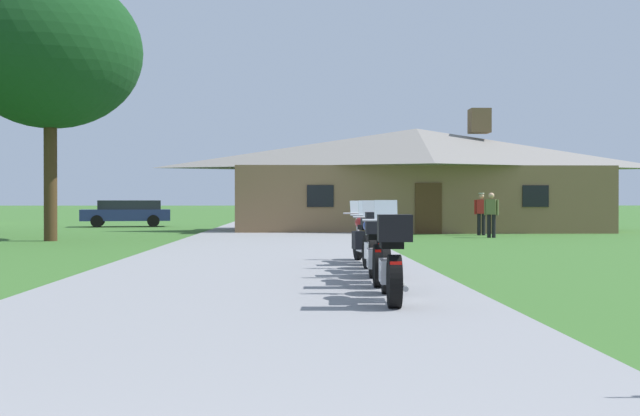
{
  "coord_description": "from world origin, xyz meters",
  "views": [
    {
      "loc": [
        0.6,
        -1.38,
        1.33
      ],
      "look_at": [
        1.4,
        22.46,
        1.14
      ],
      "focal_mm": 44.4,
      "sensor_mm": 36.0,
      "label": 1
    }
  ],
  "objects_px": {
    "motorcycle_red_second_in_row": "(376,248)",
    "tree_left_near": "(50,29)",
    "motorcycle_red_farthest_in_row": "(367,237)",
    "bystander_red_shirt_near_lodge": "(481,211)",
    "motorcycle_silver_nearest_to_camera": "(391,258)",
    "bystander_olive_shirt_beside_signpost": "(491,213)",
    "motorcycle_blue_third_in_row": "(375,242)",
    "parked_navy_suv_far_left": "(127,212)"
  },
  "relations": [
    {
      "from": "parked_navy_suv_far_left",
      "to": "bystander_red_shirt_near_lodge",
      "type": "bearing_deg",
      "value": -135.07
    },
    {
      "from": "motorcycle_red_farthest_in_row",
      "to": "parked_navy_suv_far_left",
      "type": "height_order",
      "value": "parked_navy_suv_far_left"
    },
    {
      "from": "motorcycle_silver_nearest_to_camera",
      "to": "bystander_olive_shirt_beside_signpost",
      "type": "distance_m",
      "value": 19.91
    },
    {
      "from": "motorcycle_red_second_in_row",
      "to": "bystander_olive_shirt_beside_signpost",
      "type": "bearing_deg",
      "value": 72.23
    },
    {
      "from": "motorcycle_silver_nearest_to_camera",
      "to": "parked_navy_suv_far_left",
      "type": "height_order",
      "value": "parked_navy_suv_far_left"
    },
    {
      "from": "bystander_red_shirt_near_lodge",
      "to": "bystander_olive_shirt_beside_signpost",
      "type": "height_order",
      "value": "bystander_red_shirt_near_lodge"
    },
    {
      "from": "motorcycle_silver_nearest_to_camera",
      "to": "motorcycle_red_farthest_in_row",
      "type": "distance_m",
      "value": 6.31
    },
    {
      "from": "motorcycle_red_farthest_in_row",
      "to": "bystander_red_shirt_near_lodge",
      "type": "distance_m",
      "value": 15.9
    },
    {
      "from": "motorcycle_red_second_in_row",
      "to": "tree_left_near",
      "type": "bearing_deg",
      "value": 124.88
    },
    {
      "from": "bystander_olive_shirt_beside_signpost",
      "to": "tree_left_near",
      "type": "bearing_deg",
      "value": -144.23
    },
    {
      "from": "motorcycle_silver_nearest_to_camera",
      "to": "motorcycle_blue_third_in_row",
      "type": "distance_m",
      "value": 4.13
    },
    {
      "from": "bystander_olive_shirt_beside_signpost",
      "to": "parked_navy_suv_far_left",
      "type": "xyz_separation_m",
      "value": [
        -16.16,
        13.3,
        -0.15
      ]
    },
    {
      "from": "bystander_red_shirt_near_lodge",
      "to": "bystander_olive_shirt_beside_signpost",
      "type": "bearing_deg",
      "value": -80.84
    },
    {
      "from": "motorcycle_red_farthest_in_row",
      "to": "bystander_olive_shirt_beside_signpost",
      "type": "height_order",
      "value": "bystander_olive_shirt_beside_signpost"
    },
    {
      "from": "parked_navy_suv_far_left",
      "to": "motorcycle_silver_nearest_to_camera",
      "type": "bearing_deg",
      "value": -173.16
    },
    {
      "from": "bystander_red_shirt_near_lodge",
      "to": "motorcycle_silver_nearest_to_camera",
      "type": "bearing_deg",
      "value": -93.86
    },
    {
      "from": "motorcycle_blue_third_in_row",
      "to": "tree_left_near",
      "type": "distance_m",
      "value": 17.45
    },
    {
      "from": "motorcycle_red_second_in_row",
      "to": "bystander_red_shirt_near_lodge",
      "type": "bearing_deg",
      "value": 73.95
    },
    {
      "from": "motorcycle_blue_third_in_row",
      "to": "bystander_red_shirt_near_lodge",
      "type": "xyz_separation_m",
      "value": [
        5.98,
        16.92,
        0.33
      ]
    },
    {
      "from": "parked_navy_suv_far_left",
      "to": "motorcycle_blue_third_in_row",
      "type": "bearing_deg",
      "value": -170.4
    },
    {
      "from": "parked_navy_suv_far_left",
      "to": "tree_left_near",
      "type": "bearing_deg",
      "value": 171.78
    },
    {
      "from": "motorcycle_red_farthest_in_row",
      "to": "tree_left_near",
      "type": "bearing_deg",
      "value": 125.82
    },
    {
      "from": "motorcycle_blue_third_in_row",
      "to": "motorcycle_red_farthest_in_row",
      "type": "height_order",
      "value": "same"
    },
    {
      "from": "bystander_olive_shirt_beside_signpost",
      "to": "tree_left_near",
      "type": "height_order",
      "value": "tree_left_near"
    },
    {
      "from": "motorcycle_red_farthest_in_row",
      "to": "parked_navy_suv_far_left",
      "type": "distance_m",
      "value": 27.96
    },
    {
      "from": "motorcycle_red_second_in_row",
      "to": "parked_navy_suv_far_left",
      "type": "xyz_separation_m",
      "value": [
        -10.14,
        29.98,
        0.16
      ]
    },
    {
      "from": "motorcycle_silver_nearest_to_camera",
      "to": "bystander_olive_shirt_beside_signpost",
      "type": "relative_size",
      "value": 1.25
    },
    {
      "from": "tree_left_near",
      "to": "parked_navy_suv_far_left",
      "type": "height_order",
      "value": "tree_left_near"
    },
    {
      "from": "motorcycle_silver_nearest_to_camera",
      "to": "tree_left_near",
      "type": "relative_size",
      "value": 0.19
    },
    {
      "from": "motorcycle_silver_nearest_to_camera",
      "to": "parked_navy_suv_far_left",
      "type": "distance_m",
      "value": 33.8
    },
    {
      "from": "bystander_red_shirt_near_lodge",
      "to": "parked_navy_suv_far_left",
      "type": "height_order",
      "value": "bystander_red_shirt_near_lodge"
    },
    {
      "from": "motorcycle_red_second_in_row",
      "to": "parked_navy_suv_far_left",
      "type": "relative_size",
      "value": 0.43
    },
    {
      "from": "motorcycle_red_second_in_row",
      "to": "motorcycle_red_farthest_in_row",
      "type": "relative_size",
      "value": 1.0
    },
    {
      "from": "bystander_red_shirt_near_lodge",
      "to": "motorcycle_red_second_in_row",
      "type": "bearing_deg",
      "value": -95.58
    },
    {
      "from": "motorcycle_silver_nearest_to_camera",
      "to": "bystander_olive_shirt_beside_signpost",
      "type": "bearing_deg",
      "value": 74.95
    },
    {
      "from": "motorcycle_blue_third_in_row",
      "to": "motorcycle_silver_nearest_to_camera",
      "type": "bearing_deg",
      "value": -96.64
    },
    {
      "from": "motorcycle_red_second_in_row",
      "to": "bystander_red_shirt_near_lodge",
      "type": "xyz_separation_m",
      "value": [
        6.14,
        18.77,
        0.33
      ]
    },
    {
      "from": "bystander_olive_shirt_beside_signpost",
      "to": "tree_left_near",
      "type": "xyz_separation_m",
      "value": [
        -15.55,
        -1.89,
        6.24
      ]
    },
    {
      "from": "motorcycle_red_farthest_in_row",
      "to": "bystander_red_shirt_near_lodge",
      "type": "bearing_deg",
      "value": 61.77
    },
    {
      "from": "motorcycle_silver_nearest_to_camera",
      "to": "motorcycle_blue_third_in_row",
      "type": "xyz_separation_m",
      "value": [
        0.22,
        4.13,
        0.0
      ]
    },
    {
      "from": "motorcycle_red_second_in_row",
      "to": "tree_left_near",
      "type": "distance_m",
      "value": 18.77
    },
    {
      "from": "motorcycle_red_farthest_in_row",
      "to": "bystander_red_shirt_near_lodge",
      "type": "xyz_separation_m",
      "value": [
        5.92,
        14.75,
        0.34
      ]
    }
  ]
}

